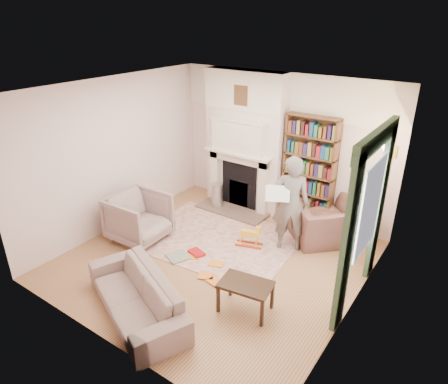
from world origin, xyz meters
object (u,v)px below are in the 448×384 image
Objects in this scene: man_reading at (290,204)px; coffee_table at (245,297)px; sofa at (136,295)px; paraffin_heater at (217,196)px; bookcase at (310,165)px; armchair_left at (139,218)px; rocking_horse at (249,236)px; armchair_reading at (327,222)px.

coffee_table is at bearing 70.64° from man_reading.
sofa is 2.91m from man_reading.
man_reading is at bearing -16.13° from paraffin_heater.
man_reading is 3.10× the size of paraffin_heater.
sofa is at bearing 43.40° from man_reading.
bookcase reaches higher than paraffin_heater.
paraffin_heater is (-2.18, 2.36, 0.05)m from coffee_table.
armchair_left is 1.35× the size of coffee_table.
coffee_table is 1.48× the size of rocking_horse.
man_reading reaches higher than paraffin_heater.
bookcase reaches higher than man_reading.
paraffin_heater is at bearing -43.49° from man_reading.
armchair_reading is 2.38m from paraffin_heater.
armchair_reading is at bearing 90.58° from sofa.
armchair_reading is 2.41m from coffee_table.
sofa is 3.40m from paraffin_heater.
sofa is 1.15× the size of man_reading.
paraffin_heater is 1.63m from rocking_horse.
armchair_left reaches higher than paraffin_heater.
armchair_left is at bearing -102.63° from paraffin_heater.
armchair_left is 2.00× the size of rocking_horse.
paraffin_heater reaches higher than coffee_table.
paraffin_heater is at bearing -163.33° from bookcase.
sofa is (-1.39, -3.29, -0.09)m from armchair_reading.
paraffin_heater is (-2.38, -0.04, -0.10)m from armchair_reading.
man_reading is 0.93m from rocking_horse.
armchair_reading reaches higher than coffee_table.
man_reading is at bearing 8.23° from armchair_reading.
man_reading is 1.92m from coffee_table.
armchair_left is (-2.17, -2.35, -0.75)m from bookcase.
bookcase is 1.12m from armchair_reading.
man_reading is at bearing 12.83° from rocking_horse.
paraffin_heater is at bearing 127.77° from rocking_horse.
man_reading is at bearing 89.40° from coffee_table.
armchair_reading is 0.59× the size of sofa.
armchair_left reaches higher than rocking_horse.
paraffin_heater is (0.41, 1.82, -0.15)m from armchair_left.
sofa is at bearing 22.22° from armchair_reading.
sofa is (-0.77, -3.78, -0.89)m from bookcase.
bookcase is 3.07m from coffee_table.
bookcase reaches higher than armchair_left.
armchair_left is 2.00m from sofa.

